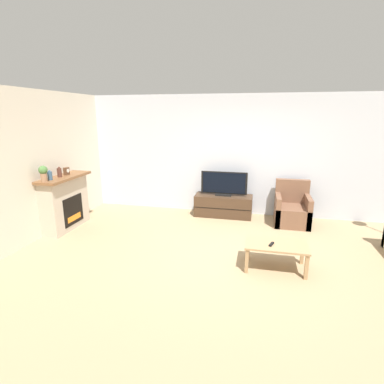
{
  "coord_description": "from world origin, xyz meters",
  "views": [
    {
      "loc": [
        0.36,
        -4.53,
        2.27
      ],
      "look_at": [
        -0.85,
        0.76,
        0.85
      ],
      "focal_mm": 28.0,
      "sensor_mm": 36.0,
      "label": 1
    }
  ],
  "objects_px": {
    "potted_plant": "(43,173)",
    "armchair": "(292,210)",
    "tv": "(224,185)",
    "mantel_clock": "(66,171)",
    "remote": "(271,244)",
    "coffee_table": "(276,247)",
    "tv_stand": "(223,206)",
    "mantel_vase_left": "(50,175)",
    "mantel_vase_centre_left": "(59,172)",
    "fireplace": "(65,202)"
  },
  "relations": [
    {
      "from": "mantel_clock",
      "to": "coffee_table",
      "type": "distance_m",
      "value": 4.24
    },
    {
      "from": "mantel_vase_left",
      "to": "tv",
      "type": "height_order",
      "value": "mantel_vase_left"
    },
    {
      "from": "mantel_vase_left",
      "to": "mantel_vase_centre_left",
      "type": "bearing_deg",
      "value": 90.0
    },
    {
      "from": "tv",
      "to": "armchair",
      "type": "height_order",
      "value": "tv"
    },
    {
      "from": "mantel_vase_centre_left",
      "to": "coffee_table",
      "type": "bearing_deg",
      "value": -9.43
    },
    {
      "from": "coffee_table",
      "to": "tv",
      "type": "bearing_deg",
      "value": 115.48
    },
    {
      "from": "potted_plant",
      "to": "tv",
      "type": "bearing_deg",
      "value": 33.45
    },
    {
      "from": "fireplace",
      "to": "mantel_vase_centre_left",
      "type": "height_order",
      "value": "mantel_vase_centre_left"
    },
    {
      "from": "mantel_clock",
      "to": "potted_plant",
      "type": "distance_m",
      "value": 0.65
    },
    {
      "from": "mantel_vase_left",
      "to": "mantel_clock",
      "type": "distance_m",
      "value": 0.49
    },
    {
      "from": "tv_stand",
      "to": "coffee_table",
      "type": "height_order",
      "value": "tv_stand"
    },
    {
      "from": "mantel_vase_centre_left",
      "to": "tv_stand",
      "type": "bearing_deg",
      "value": 27.39
    },
    {
      "from": "fireplace",
      "to": "armchair",
      "type": "height_order",
      "value": "fireplace"
    },
    {
      "from": "mantel_vase_left",
      "to": "armchair",
      "type": "distance_m",
      "value": 4.86
    },
    {
      "from": "mantel_vase_left",
      "to": "tv",
      "type": "bearing_deg",
      "value": 31.36
    },
    {
      "from": "tv",
      "to": "potted_plant",
      "type": "bearing_deg",
      "value": -146.55
    },
    {
      "from": "armchair",
      "to": "remote",
      "type": "bearing_deg",
      "value": -102.87
    },
    {
      "from": "fireplace",
      "to": "tv",
      "type": "bearing_deg",
      "value": 25.82
    },
    {
      "from": "fireplace",
      "to": "armchair",
      "type": "xyz_separation_m",
      "value": [
        4.5,
        1.29,
        -0.26
      ]
    },
    {
      "from": "potted_plant",
      "to": "remote",
      "type": "height_order",
      "value": "potted_plant"
    },
    {
      "from": "fireplace",
      "to": "mantel_clock",
      "type": "distance_m",
      "value": 0.62
    },
    {
      "from": "mantel_clock",
      "to": "remote",
      "type": "distance_m",
      "value": 4.17
    },
    {
      "from": "armchair",
      "to": "remote",
      "type": "distance_m",
      "value": 2.18
    },
    {
      "from": "coffee_table",
      "to": "armchair",
      "type": "bearing_deg",
      "value": 78.7
    },
    {
      "from": "mantel_clock",
      "to": "tv_stand",
      "type": "bearing_deg",
      "value": 24.06
    },
    {
      "from": "tv_stand",
      "to": "mantel_clock",
      "type": "bearing_deg",
      "value": -155.94
    },
    {
      "from": "coffee_table",
      "to": "fireplace",
      "type": "bearing_deg",
      "value": 169.35
    },
    {
      "from": "mantel_clock",
      "to": "coffee_table",
      "type": "height_order",
      "value": "mantel_clock"
    },
    {
      "from": "potted_plant",
      "to": "armchair",
      "type": "distance_m",
      "value": 4.93
    },
    {
      "from": "mantel_vase_left",
      "to": "remote",
      "type": "height_order",
      "value": "mantel_vase_left"
    },
    {
      "from": "mantel_vase_centre_left",
      "to": "armchair",
      "type": "relative_size",
      "value": 0.22
    },
    {
      "from": "potted_plant",
      "to": "remote",
      "type": "xyz_separation_m",
      "value": [
        3.99,
        -0.31,
        -0.84
      ]
    },
    {
      "from": "fireplace",
      "to": "mantel_vase_left",
      "type": "xyz_separation_m",
      "value": [
        0.02,
        -0.37,
        0.62
      ]
    },
    {
      "from": "mantel_vase_left",
      "to": "armchair",
      "type": "height_order",
      "value": "mantel_vase_left"
    },
    {
      "from": "mantel_clock",
      "to": "tv",
      "type": "relative_size",
      "value": 0.15
    },
    {
      "from": "remote",
      "to": "tv_stand",
      "type": "bearing_deg",
      "value": 132.48
    },
    {
      "from": "tv",
      "to": "remote",
      "type": "relative_size",
      "value": 6.67
    },
    {
      "from": "mantel_vase_left",
      "to": "mantel_vase_centre_left",
      "type": "xyz_separation_m",
      "value": [
        -0.0,
        0.28,
        0.01
      ]
    },
    {
      "from": "mantel_clock",
      "to": "coffee_table",
      "type": "bearing_deg",
      "value": -12.36
    },
    {
      "from": "mantel_vase_left",
      "to": "tv",
      "type": "xyz_separation_m",
      "value": [
        3.0,
        1.83,
        -0.43
      ]
    },
    {
      "from": "fireplace",
      "to": "mantel_clock",
      "type": "relative_size",
      "value": 8.21
    },
    {
      "from": "tv_stand",
      "to": "coffee_table",
      "type": "distance_m",
      "value": 2.47
    },
    {
      "from": "remote",
      "to": "tv",
      "type": "bearing_deg",
      "value": 132.5
    },
    {
      "from": "mantel_vase_left",
      "to": "potted_plant",
      "type": "bearing_deg",
      "value": -90.0
    },
    {
      "from": "mantel_vase_left",
      "to": "tv_stand",
      "type": "xyz_separation_m",
      "value": [
        3.0,
        1.83,
        -0.93
      ]
    },
    {
      "from": "mantel_vase_left",
      "to": "tv",
      "type": "distance_m",
      "value": 3.55
    },
    {
      "from": "potted_plant",
      "to": "armchair",
      "type": "height_order",
      "value": "potted_plant"
    },
    {
      "from": "fireplace",
      "to": "tv_stand",
      "type": "relative_size",
      "value": 0.96
    },
    {
      "from": "coffee_table",
      "to": "tv_stand",
      "type": "bearing_deg",
      "value": 115.45
    },
    {
      "from": "tv_stand",
      "to": "armchair",
      "type": "distance_m",
      "value": 1.49
    }
  ]
}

